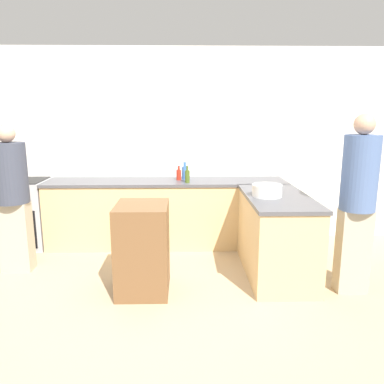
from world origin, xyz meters
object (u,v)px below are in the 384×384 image
(range_oven, at_px, (21,213))
(island_table, at_px, (143,248))
(hot_sauce_bottle, at_px, (179,174))
(person_by_range, at_px, (12,194))
(water_bottle_blue, at_px, (185,172))
(olive_oil_bottle, at_px, (187,176))
(person_at_peninsula, at_px, (358,198))
(mixing_bowl, at_px, (267,191))

(range_oven, xyz_separation_m, island_table, (1.82, -1.40, -0.00))
(hot_sauce_bottle, height_order, person_by_range, person_by_range)
(hot_sauce_bottle, bearing_deg, range_oven, -179.29)
(island_table, xyz_separation_m, water_bottle_blue, (0.43, 1.49, 0.55))
(range_oven, relative_size, hot_sauce_bottle, 4.79)
(island_table, distance_m, olive_oil_bottle, 1.42)
(hot_sauce_bottle, distance_m, person_at_peninsula, 2.32)
(water_bottle_blue, bearing_deg, island_table, -106.25)
(water_bottle_blue, distance_m, hot_sauce_bottle, 0.10)
(range_oven, distance_m, mixing_bowl, 3.36)
(hot_sauce_bottle, bearing_deg, olive_oil_bottle, -59.91)
(range_oven, height_order, person_at_peninsula, person_at_peninsula)
(water_bottle_blue, relative_size, person_at_peninsula, 0.13)
(mixing_bowl, xyz_separation_m, water_bottle_blue, (-0.90, 1.12, 0.03))
(range_oven, xyz_separation_m, mixing_bowl, (3.16, -1.03, 0.52))
(range_oven, height_order, island_table, range_oven)
(mixing_bowl, height_order, person_by_range, person_by_range)
(island_table, height_order, water_bottle_blue, water_bottle_blue)
(island_table, distance_m, person_by_range, 1.68)
(mixing_bowl, bearing_deg, hot_sauce_bottle, 132.71)
(mixing_bowl, xyz_separation_m, person_by_range, (-2.86, 0.19, -0.07))
(range_oven, xyz_separation_m, person_at_peninsula, (3.96, -1.45, 0.52))
(island_table, relative_size, person_by_range, 0.54)
(range_oven, relative_size, mixing_bowl, 2.86)
(island_table, relative_size, person_at_peninsula, 0.51)
(island_table, relative_size, olive_oil_bottle, 4.10)
(island_table, distance_m, mixing_bowl, 1.48)
(mixing_bowl, height_order, water_bottle_blue, water_bottle_blue)
(olive_oil_bottle, bearing_deg, island_table, -110.73)
(hot_sauce_bottle, xyz_separation_m, person_at_peninsula, (1.79, -1.48, -0.01))
(water_bottle_blue, height_order, olive_oil_bottle, water_bottle_blue)
(range_oven, distance_m, water_bottle_blue, 2.32)
(mixing_bowl, relative_size, person_at_peninsula, 0.18)
(hot_sauce_bottle, height_order, olive_oil_bottle, olive_oil_bottle)
(mixing_bowl, xyz_separation_m, hot_sauce_bottle, (-0.98, 1.06, 0.01))
(hot_sauce_bottle, relative_size, person_by_range, 0.11)
(island_table, distance_m, hot_sauce_bottle, 1.57)
(water_bottle_blue, height_order, person_by_range, person_by_range)
(range_oven, relative_size, island_table, 1.01)
(water_bottle_blue, xyz_separation_m, olive_oil_bottle, (0.03, -0.26, -0.01))
(island_table, height_order, olive_oil_bottle, olive_oil_bottle)
(mixing_bowl, distance_m, olive_oil_bottle, 1.22)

